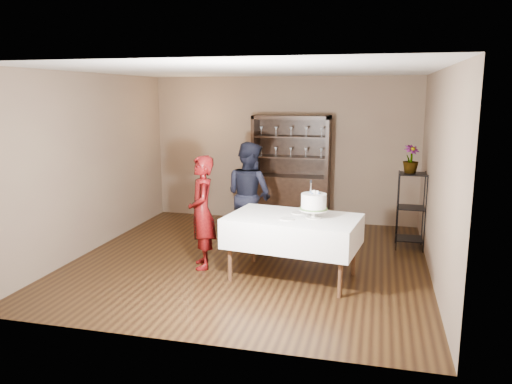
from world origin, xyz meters
TOP-DOWN VIEW (x-y plane):
  - floor at (0.00, 0.00)m, footprint 5.00×5.00m
  - ceiling at (0.00, 0.00)m, footprint 5.00×5.00m
  - back_wall at (0.00, 2.50)m, footprint 5.00×0.02m
  - wall_left at (-2.50, 0.00)m, footprint 0.02×5.00m
  - wall_right at (2.50, 0.00)m, footprint 0.02×5.00m
  - china_hutch at (0.20, 2.25)m, footprint 1.40×0.48m
  - plant_etagere at (2.28, 1.20)m, footprint 0.42×0.42m
  - cake_table at (0.72, -0.53)m, footprint 1.79×1.24m
  - woman at (-0.57, -0.41)m, footprint 0.58×0.68m
  - man at (-0.19, 0.70)m, footprint 1.02×0.96m
  - cake at (0.98, -0.54)m, footprint 0.39×0.39m
  - plate_near at (0.67, -0.71)m, footprint 0.21×0.21m
  - plate_far at (0.76, -0.35)m, footprint 0.25×0.25m
  - potted_plant at (2.23, 1.23)m, footprint 0.33×0.33m

SIDE VIEW (x-z plane):
  - floor at x=0.00m, z-range 0.00..0.00m
  - cake_table at x=0.72m, z-range 0.22..1.05m
  - plant_etagere at x=2.28m, z-range 0.05..1.25m
  - china_hutch at x=0.20m, z-range -0.34..1.66m
  - woman at x=-0.57m, z-range 0.00..1.57m
  - man at x=-0.19m, z-range 0.00..1.66m
  - plate_near at x=0.67m, z-range 0.83..0.85m
  - plate_far at x=0.76m, z-range 0.83..0.85m
  - cake at x=0.98m, z-range 0.78..1.28m
  - back_wall at x=0.00m, z-range 0.00..2.70m
  - wall_left at x=-2.50m, z-range 0.00..2.70m
  - wall_right at x=2.50m, z-range 0.00..2.70m
  - potted_plant at x=2.23m, z-range 1.19..1.62m
  - ceiling at x=0.00m, z-range 2.70..2.70m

